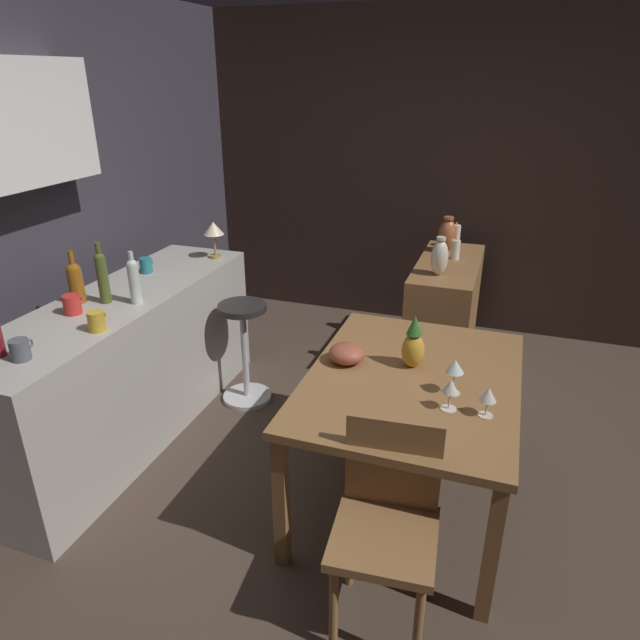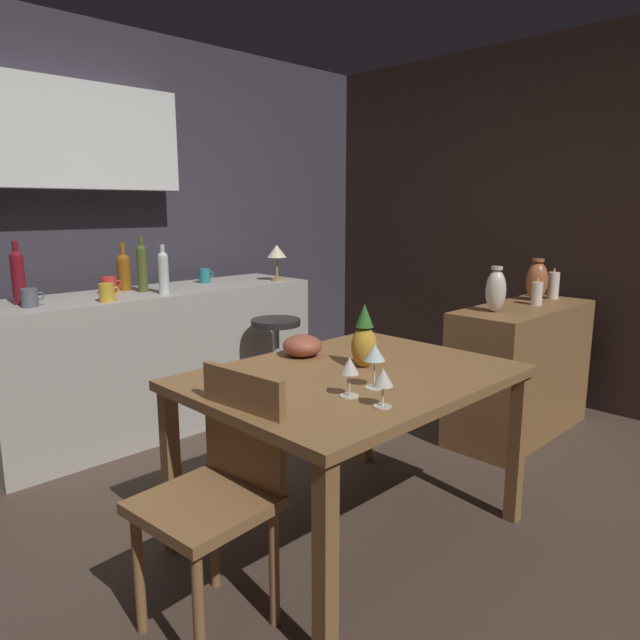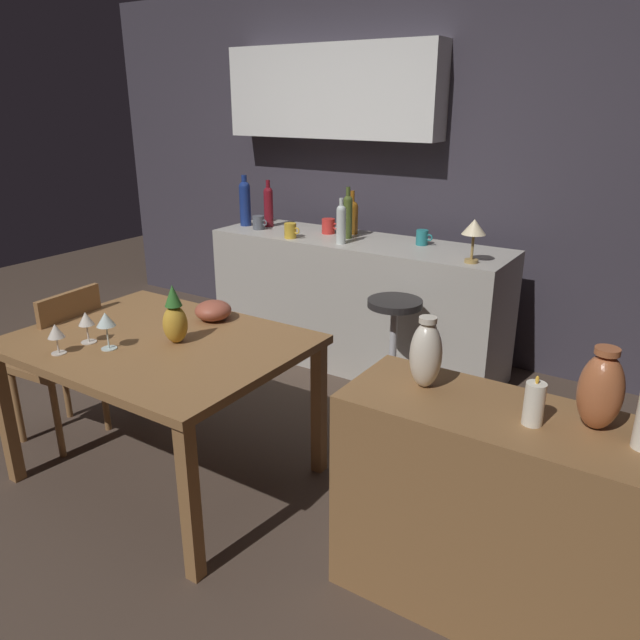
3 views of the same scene
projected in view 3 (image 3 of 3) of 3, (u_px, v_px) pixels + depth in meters
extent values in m
plane|color=#47382D|center=(188.00, 448.00, 3.33)|extent=(9.00, 9.00, 0.00)
cube|color=#38333D|center=(377.00, 170.00, 4.54)|extent=(5.20, 0.10, 2.60)
cube|color=white|center=(335.00, 92.00, 4.41)|extent=(1.70, 0.32, 0.64)
cube|color=olive|center=(158.00, 343.00, 2.86)|extent=(1.33, 1.00, 0.04)
cube|color=olive|center=(148.00, 356.00, 3.65)|extent=(0.06, 0.06, 0.70)
cube|color=olive|center=(319.00, 409.00, 3.03)|extent=(0.06, 0.06, 0.70)
cube|color=olive|center=(6.00, 417.00, 2.95)|extent=(0.06, 0.06, 0.70)
cube|color=olive|center=(190.00, 504.00, 2.32)|extent=(0.06, 0.06, 0.70)
cube|color=#B2ADA3|center=(356.00, 302.00, 4.29)|extent=(2.10, 0.60, 0.90)
cube|color=olive|center=(493.00, 514.00, 2.16)|extent=(1.10, 0.44, 0.82)
cube|color=olive|center=(55.00, 361.00, 3.31)|extent=(0.43, 0.43, 0.04)
cube|color=olive|center=(73.00, 331.00, 3.16)|extent=(0.06, 0.38, 0.42)
cylinder|color=olive|center=(17.00, 406.00, 3.33)|extent=(0.04, 0.04, 0.44)
cylinder|color=olive|center=(65.00, 383.00, 3.60)|extent=(0.04, 0.04, 0.44)
cylinder|color=olive|center=(57.00, 420.00, 3.19)|extent=(0.04, 0.04, 0.44)
cylinder|color=olive|center=(104.00, 395.00, 3.45)|extent=(0.04, 0.04, 0.44)
cylinder|color=#262323|center=(395.00, 303.00, 3.52)|extent=(0.32, 0.32, 0.04)
cylinder|color=silver|center=(392.00, 358.00, 3.64)|extent=(0.04, 0.04, 0.67)
cylinder|color=silver|center=(390.00, 407.00, 3.75)|extent=(0.34, 0.34, 0.03)
cylinder|color=silver|center=(109.00, 348.00, 2.75)|extent=(0.07, 0.07, 0.00)
cylinder|color=silver|center=(108.00, 337.00, 2.73)|extent=(0.01, 0.01, 0.11)
cone|color=silver|center=(105.00, 319.00, 2.70)|extent=(0.08, 0.08, 0.06)
cylinder|color=silver|center=(89.00, 342.00, 2.82)|extent=(0.07, 0.07, 0.00)
cylinder|color=silver|center=(88.00, 333.00, 2.80)|extent=(0.01, 0.01, 0.08)
cone|color=silver|center=(86.00, 318.00, 2.78)|extent=(0.07, 0.07, 0.06)
cylinder|color=silver|center=(59.00, 353.00, 2.69)|extent=(0.07, 0.07, 0.00)
cylinder|color=silver|center=(58.00, 345.00, 2.68)|extent=(0.01, 0.01, 0.07)
cone|color=silver|center=(55.00, 331.00, 2.66)|extent=(0.07, 0.07, 0.06)
ellipsoid|color=gold|center=(175.00, 324.00, 2.79)|extent=(0.11, 0.11, 0.18)
cone|color=#2D6B28|center=(173.00, 295.00, 2.74)|extent=(0.08, 0.08, 0.10)
ellipsoid|color=#9E4C38|center=(213.00, 310.00, 3.09)|extent=(0.19, 0.19, 0.10)
cylinder|color=maroon|center=(269.00, 209.00, 4.53)|extent=(0.07, 0.07, 0.26)
sphere|color=maroon|center=(268.00, 192.00, 4.49)|extent=(0.07, 0.07, 0.07)
cylinder|color=maroon|center=(268.00, 185.00, 4.47)|extent=(0.03, 0.03, 0.06)
cylinder|color=navy|center=(245.00, 206.00, 4.56)|extent=(0.08, 0.08, 0.29)
sphere|color=navy|center=(244.00, 187.00, 4.51)|extent=(0.08, 0.08, 0.08)
cylinder|color=navy|center=(244.00, 179.00, 4.49)|extent=(0.04, 0.04, 0.06)
cylinder|color=#8C5114|center=(352.00, 220.00, 4.29)|extent=(0.08, 0.08, 0.19)
sphere|color=#8C5114|center=(352.00, 207.00, 4.26)|extent=(0.08, 0.08, 0.08)
cylinder|color=#8C5114|center=(353.00, 197.00, 4.24)|extent=(0.03, 0.03, 0.09)
cylinder|color=silver|center=(341.00, 227.00, 3.99)|extent=(0.06, 0.06, 0.22)
sphere|color=silver|center=(341.00, 210.00, 3.95)|extent=(0.06, 0.06, 0.06)
cylinder|color=silver|center=(341.00, 202.00, 3.93)|extent=(0.03, 0.03, 0.06)
cylinder|color=#475623|center=(348.00, 219.00, 4.14)|extent=(0.06, 0.06, 0.26)
sphere|color=#475623|center=(348.00, 200.00, 4.10)|extent=(0.06, 0.06, 0.06)
cylinder|color=#475623|center=(348.00, 192.00, 4.08)|extent=(0.03, 0.03, 0.07)
cylinder|color=teal|center=(422.00, 237.00, 3.97)|extent=(0.08, 0.08, 0.10)
torus|color=teal|center=(429.00, 238.00, 3.95)|extent=(0.05, 0.01, 0.05)
cylinder|color=#515660|center=(258.00, 223.00, 4.45)|extent=(0.09, 0.09, 0.10)
torus|color=#515660|center=(264.00, 223.00, 4.42)|extent=(0.05, 0.01, 0.05)
cylinder|color=red|center=(328.00, 226.00, 4.31)|extent=(0.09, 0.09, 0.11)
torus|color=red|center=(335.00, 226.00, 4.28)|extent=(0.05, 0.01, 0.05)
cylinder|color=gold|center=(290.00, 231.00, 4.17)|extent=(0.08, 0.08, 0.10)
torus|color=gold|center=(297.00, 231.00, 4.14)|extent=(0.05, 0.01, 0.05)
cylinder|color=#A58447|center=(471.00, 261.00, 3.56)|extent=(0.08, 0.08, 0.02)
cylinder|color=#A58447|center=(472.00, 247.00, 3.53)|extent=(0.02, 0.02, 0.15)
cone|color=beige|center=(474.00, 227.00, 3.49)|extent=(0.14, 0.14, 0.09)
cylinder|color=white|center=(534.00, 404.00, 1.93)|extent=(0.06, 0.06, 0.14)
ellipsoid|color=yellow|center=(537.00, 380.00, 1.90)|extent=(0.01, 0.01, 0.03)
ellipsoid|color=beige|center=(426.00, 355.00, 2.17)|extent=(0.12, 0.12, 0.25)
cylinder|color=beige|center=(428.00, 320.00, 2.12)|extent=(0.06, 0.06, 0.02)
ellipsoid|color=#B26038|center=(600.00, 392.00, 1.89)|extent=(0.14, 0.14, 0.25)
cylinder|color=#B26038|center=(608.00, 351.00, 1.84)|extent=(0.08, 0.08, 0.02)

